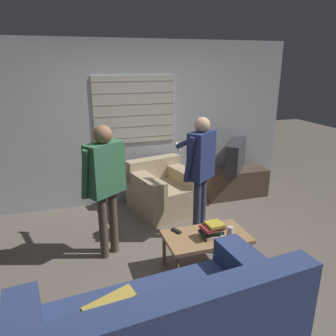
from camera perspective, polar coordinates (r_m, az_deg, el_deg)
The scene contains 11 objects.
ground_plane at distance 3.91m, azimuth 1.52°, elevation -16.57°, with size 16.00×16.00×0.00m, color #665B51.
wall_back at distance 5.26m, azimuth -5.76°, elevation 7.68°, with size 5.20×0.08×2.55m.
armchair_beige at distance 5.08m, azimuth -0.86°, elevation -3.95°, with size 1.08×1.08×0.76m.
coffee_table at distance 3.67m, azimuth 6.70°, elevation -12.16°, with size 0.91×0.52×0.43m.
tv_stand at distance 5.75m, azimuth 11.44°, elevation -2.50°, with size 1.10×0.46×0.47m.
tv at distance 5.61m, azimuth 11.72°, elevation 2.14°, with size 0.69×0.80×0.49m.
person_left_standing at distance 3.74m, azimuth -10.96°, elevation -1.33°, with size 0.54×0.81×1.58m.
person_right_standing at distance 4.15m, azimuth 5.64°, elevation 0.78°, with size 0.49×0.77×1.58m.
book_stack at distance 3.57m, azimuth 7.81°, elevation -10.67°, with size 0.26×0.20×0.17m.
soda_can at distance 3.61m, azimuth 10.74°, elevation -10.91°, with size 0.07×0.07×0.13m.
spare_remote at distance 3.68m, azimuth 1.46°, elevation -10.88°, with size 0.09×0.14×0.02m.
Camera 1 is at (-1.08, -3.03, 2.22)m, focal length 35.00 mm.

